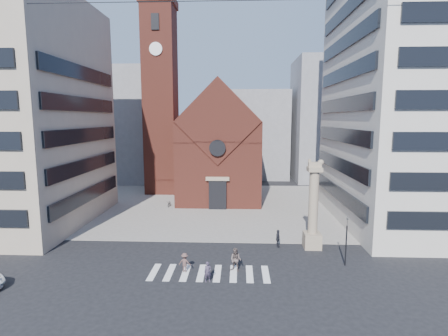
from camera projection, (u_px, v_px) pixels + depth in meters
The scene contains 24 objects.
ground at pixel (206, 258), 31.29m from camera, with size 120.00×120.00×0.00m, color black.
piazza at pixel (219, 205), 50.08m from camera, with size 46.00×30.00×0.05m, color gray.
zebra_crossing at pixel (209, 273), 28.30m from camera, with size 10.20×3.20×0.01m, color white, non-canonical shape.
church at pixel (221, 147), 54.92m from camera, with size 12.00×16.65×18.00m.
campanile at pixel (161, 98), 57.17m from camera, with size 5.50×5.50×31.20m.
building_left at pixel (7, 113), 40.36m from camera, with size 18.00×20.00×26.00m, color tan.
building_right at pixel (424, 87), 39.86m from camera, with size 18.00×22.00×32.00m, color beige.
bg_block_left at pixel (125, 125), 70.14m from camera, with size 16.00×14.00×22.00m, color gray.
bg_block_mid at pixel (254, 134), 74.26m from camera, with size 14.00×12.00×18.00m, color gray.
bg_block_right at pixel (334, 120), 70.18m from camera, with size 16.00×14.00×24.00m, color gray.
lion_column at pixel (313, 213), 33.34m from camera, with size 1.63×1.60×8.68m.
traffic_light at pixel (346, 240), 29.46m from camera, with size 0.13×0.16×4.30m.
pedestrian_0 at pixel (208, 272), 26.70m from camera, with size 0.58×0.38×1.59m, color #3B3145.
pedestrian_1 at pixel (236, 260), 28.50m from camera, with size 0.96×0.74×1.97m, color #574945.
pedestrian_2 at pixel (278, 239), 33.84m from camera, with size 1.02×0.43×1.75m, color black.
pedestrian_3 at pixel (185, 262), 28.44m from camera, with size 1.03×0.59×1.59m, color brown.
scooter_0 at pixel (169, 204), 49.44m from camera, with size 0.54×1.53×0.81m, color black.
scooter_1 at pixel (180, 203), 49.36m from camera, with size 0.42×1.49×0.89m, color black.
scooter_2 at pixel (191, 204), 49.30m from camera, with size 0.54×1.53×0.81m, color black.
scooter_3 at pixel (202, 204), 49.23m from camera, with size 0.42×1.49×0.89m, color black.
scooter_4 at pixel (213, 204), 49.17m from camera, with size 0.54×1.53×0.81m, color black.
scooter_5 at pixel (225, 204), 49.09m from camera, with size 0.42×1.49×0.89m, color black.
scooter_6 at pixel (236, 204), 49.03m from camera, with size 0.54×1.53×0.81m, color black.
scooter_7 at pixel (247, 204), 48.96m from camera, with size 0.42×1.49×0.89m, color black.
Camera 1 is at (2.89, -29.72, 12.46)m, focal length 28.00 mm.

